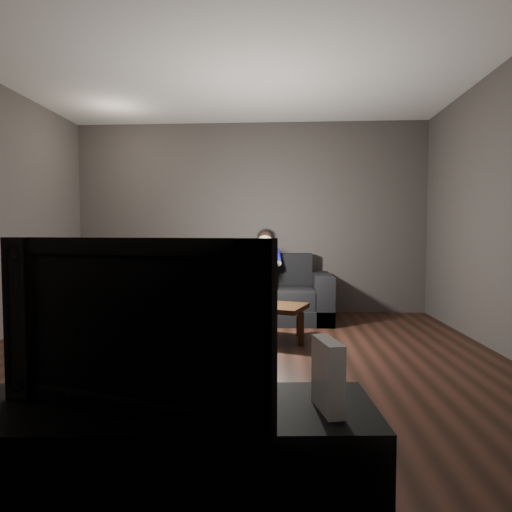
# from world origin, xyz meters

# --- Properties ---
(floor) EXTENTS (5.00, 5.00, 0.00)m
(floor) POSITION_xyz_m (0.00, 0.00, 0.00)
(floor) COLOR black
(floor) RESTS_ON ground
(back_wall) EXTENTS (5.00, 0.04, 2.70)m
(back_wall) POSITION_xyz_m (0.00, 2.50, 1.35)
(back_wall) COLOR #3E3735
(back_wall) RESTS_ON ground
(front_wall) EXTENTS (5.00, 0.04, 2.70)m
(front_wall) POSITION_xyz_m (0.00, -2.50, 1.35)
(front_wall) COLOR #3E3735
(front_wall) RESTS_ON ground
(ceiling) EXTENTS (5.00, 5.00, 0.02)m
(ceiling) POSITION_xyz_m (0.00, 0.00, 2.70)
(ceiling) COLOR beige
(ceiling) RESTS_ON back_wall
(sofa) EXTENTS (2.21, 0.95, 0.85)m
(sofa) POSITION_xyz_m (-0.00, 1.90, 0.28)
(sofa) COLOR black
(sofa) RESTS_ON floor
(child) EXTENTS (0.42, 0.52, 1.04)m
(child) POSITION_xyz_m (0.25, 1.84, 0.70)
(child) COLOR black
(child) RESTS_ON sofa
(wii_remote_red) EXTENTS (0.05, 0.08, 0.20)m
(wii_remote_red) POSITION_xyz_m (0.33, 1.43, 0.91)
(wii_remote_red) COLOR red
(wii_remote_red) RESTS_ON child
(nunchuk_white) EXTENTS (0.08, 0.10, 0.16)m
(nunchuk_white) POSITION_xyz_m (0.18, 1.44, 0.87)
(nunchuk_white) COLOR silver
(nunchuk_white) RESTS_ON child
(wii_remote_black) EXTENTS (0.08, 0.17, 0.03)m
(wii_remote_black) POSITION_xyz_m (-1.00, 1.82, 0.62)
(wii_remote_black) COLOR black
(wii_remote_black) RESTS_ON sofa
(coffee_table) EXTENTS (1.18, 0.85, 0.39)m
(coffee_table) POSITION_xyz_m (0.17, 0.83, 0.33)
(coffee_table) COLOR black
(coffee_table) RESTS_ON floor
(media_console) EXTENTS (1.56, 0.54, 0.55)m
(media_console) POSITION_xyz_m (0.00, -2.27, 0.27)
(media_console) COLOR black
(media_console) RESTS_ON floor
(tv) EXTENTS (0.97, 0.42, 0.56)m
(tv) POSITION_xyz_m (0.00, -2.27, 0.83)
(tv) COLOR black
(tv) RESTS_ON media_console
(wii_console) EXTENTS (0.09, 0.18, 0.23)m
(wii_console) POSITION_xyz_m (0.60, -2.27, 0.66)
(wii_console) COLOR silver
(wii_console) RESTS_ON media_console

